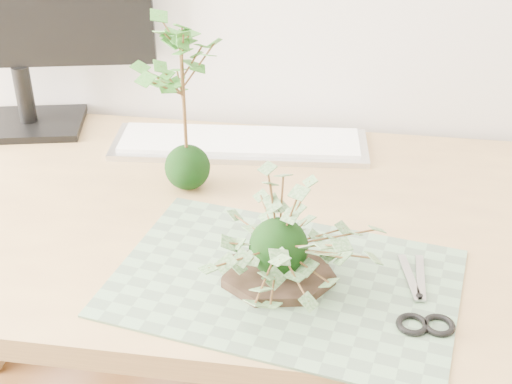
{
  "coord_description": "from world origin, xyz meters",
  "views": [
    {
      "loc": [
        0.14,
        0.23,
        1.39
      ],
      "look_at": [
        0.0,
        1.14,
        0.84
      ],
      "focal_mm": 50.0,
      "sensor_mm": 36.0,
      "label": 1
    }
  ],
  "objects_px": {
    "ivy_kokedama": "(279,223)",
    "maple_kokedama": "(182,62)",
    "keyboard": "(240,143)",
    "desk": "(241,256)"
  },
  "relations": [
    {
      "from": "ivy_kokedama",
      "to": "maple_kokedama",
      "type": "relative_size",
      "value": 0.86
    },
    {
      "from": "ivy_kokedama",
      "to": "keyboard",
      "type": "distance_m",
      "value": 0.44
    },
    {
      "from": "desk",
      "to": "keyboard",
      "type": "relative_size",
      "value": 3.11
    },
    {
      "from": "keyboard",
      "to": "ivy_kokedama",
      "type": "bearing_deg",
      "value": -78.01
    },
    {
      "from": "maple_kokedama",
      "to": "desk",
      "type": "bearing_deg",
      "value": -34.77
    },
    {
      "from": "ivy_kokedama",
      "to": "maple_kokedama",
      "type": "height_order",
      "value": "maple_kokedama"
    },
    {
      "from": "ivy_kokedama",
      "to": "desk",
      "type": "bearing_deg",
      "value": 116.17
    },
    {
      "from": "desk",
      "to": "ivy_kokedama",
      "type": "xyz_separation_m",
      "value": [
        0.08,
        -0.17,
        0.19
      ]
    },
    {
      "from": "desk",
      "to": "keyboard",
      "type": "height_order",
      "value": "keyboard"
    },
    {
      "from": "ivy_kokedama",
      "to": "keyboard",
      "type": "xyz_separation_m",
      "value": [
        -0.13,
        0.42,
        -0.09
      ]
    }
  ]
}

